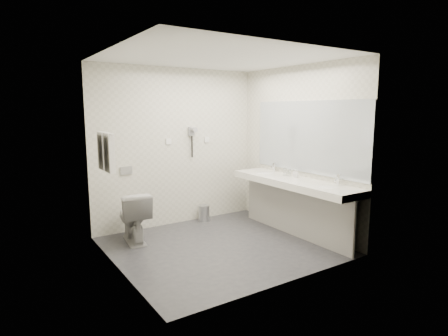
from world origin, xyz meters
TOP-DOWN VIEW (x-y plane):
  - floor at (0.00, 0.00)m, footprint 2.80×2.80m
  - ceiling at (0.00, 0.00)m, footprint 2.80×2.80m
  - wall_back at (0.00, 1.30)m, footprint 2.80×0.00m
  - wall_front at (0.00, -1.30)m, footprint 2.80×0.00m
  - wall_left at (-1.40, 0.00)m, footprint 0.00×2.60m
  - wall_right at (1.40, 0.00)m, footprint 0.00×2.60m
  - vanity_counter at (1.12, -0.20)m, footprint 0.55×2.20m
  - vanity_panel at (1.15, -0.20)m, footprint 0.03×2.15m
  - vanity_post_near at (1.18, -1.24)m, footprint 0.06×0.06m
  - vanity_post_far at (1.18, 0.84)m, footprint 0.06×0.06m
  - mirror at (1.39, -0.20)m, footprint 0.02×2.20m
  - basin_near at (1.12, -0.85)m, footprint 0.40×0.31m
  - basin_far at (1.12, 0.45)m, footprint 0.40×0.31m
  - faucet_near at (1.32, -0.85)m, footprint 0.04×0.04m
  - faucet_far at (1.32, 0.45)m, footprint 0.04×0.04m
  - soap_bottle_a at (1.26, -0.10)m, footprint 0.07×0.07m
  - soap_bottle_c at (1.24, -0.16)m, footprint 0.05×0.05m
  - glass_left at (1.24, 0.00)m, footprint 0.07×0.07m
  - glass_right at (1.22, 0.08)m, footprint 0.08×0.08m
  - toilet at (-0.93, 0.84)m, footprint 0.49×0.76m
  - flush_plate at (-0.85, 1.29)m, footprint 0.18×0.02m
  - pedal_bin at (0.40, 1.14)m, footprint 0.19×0.19m
  - bin_lid at (0.40, 1.14)m, footprint 0.18×0.18m
  - towel_rail at (-1.35, 0.55)m, footprint 0.02×0.62m
  - towel_near at (-1.34, 0.41)m, footprint 0.07×0.24m
  - towel_far at (-1.34, 0.69)m, footprint 0.07×0.24m
  - dryer_cradle at (0.25, 1.27)m, footprint 0.10×0.04m
  - dryer_barrel at (0.25, 1.20)m, footprint 0.08×0.14m
  - dryer_cord at (0.25, 1.26)m, footprint 0.02×0.02m
  - switch_plate_a at (-0.15, 1.29)m, footprint 0.09×0.02m
  - switch_plate_b at (0.55, 1.29)m, footprint 0.09×0.02m

SIDE VIEW (x-z plane):
  - floor at x=0.00m, z-range 0.00..0.00m
  - pedal_bin at x=0.40m, z-range 0.00..0.25m
  - bin_lid at x=0.40m, z-range 0.25..0.27m
  - toilet at x=-0.93m, z-range 0.00..0.72m
  - vanity_panel at x=1.15m, z-range 0.00..0.75m
  - vanity_post_near at x=1.18m, z-range 0.00..0.75m
  - vanity_post_far at x=1.18m, z-range 0.00..0.75m
  - vanity_counter at x=1.12m, z-range 0.75..0.85m
  - basin_near at x=1.12m, z-range 0.81..0.86m
  - basin_far at x=1.12m, z-range 0.81..0.86m
  - glass_left at x=1.24m, z-range 0.85..0.95m
  - soap_bottle_c at x=1.24m, z-range 0.85..0.96m
  - glass_right at x=1.22m, z-range 0.85..0.97m
  - soap_bottle_a at x=1.26m, z-range 0.85..0.97m
  - faucet_near at x=1.32m, z-range 0.85..1.00m
  - faucet_far at x=1.32m, z-range 0.85..1.00m
  - flush_plate at x=-0.85m, z-range 0.89..1.01m
  - wall_back at x=0.00m, z-range -0.15..2.65m
  - wall_front at x=0.00m, z-range -0.15..2.65m
  - wall_left at x=-1.40m, z-range -0.05..2.55m
  - wall_right at x=1.40m, z-range -0.05..2.55m
  - dryer_cord at x=0.25m, z-range 1.07..1.43m
  - towel_near at x=-1.34m, z-range 1.09..1.57m
  - towel_far at x=-1.34m, z-range 1.09..1.57m
  - switch_plate_a at x=-0.15m, z-range 1.31..1.40m
  - switch_plate_b at x=0.55m, z-range 1.31..1.40m
  - mirror at x=1.39m, z-range 0.92..1.98m
  - dryer_cradle at x=0.25m, z-range 1.43..1.57m
  - dryer_barrel at x=0.25m, z-range 1.49..1.57m
  - towel_rail at x=-1.35m, z-range 1.54..1.56m
  - ceiling at x=0.00m, z-range 2.50..2.50m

